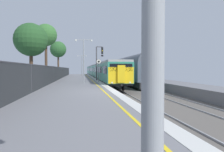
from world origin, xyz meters
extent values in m
cube|color=slate|center=(-2.50, 0.00, -0.50)|extent=(6.40, 110.00, 1.00)
cube|color=silver|center=(0.40, 0.00, 0.01)|extent=(0.60, 110.00, 0.01)
cube|color=yellow|center=(-0.35, 0.00, 0.01)|extent=(0.12, 110.00, 0.01)
cube|color=#56514C|center=(6.20, 0.00, -1.10)|extent=(11.00, 110.00, 0.20)
cube|color=gray|center=(1.38, 0.00, -0.96)|extent=(0.07, 110.00, 0.08)
cube|color=gray|center=(2.82, 0.00, -0.96)|extent=(0.07, 110.00, 0.08)
cube|color=gray|center=(5.38, 0.00, -0.96)|extent=(0.07, 110.00, 0.08)
cube|color=gray|center=(6.82, 0.00, -0.96)|extent=(0.07, 110.00, 0.08)
cube|color=#2D846B|center=(2.10, 15.81, 1.27)|extent=(2.80, 19.88, 2.30)
cube|color=black|center=(2.10, 15.81, -0.01)|extent=(2.64, 19.28, 0.25)
cube|color=#999E9E|center=(2.10, 15.81, 2.54)|extent=(2.68, 19.88, 0.24)
cube|color=black|center=(0.69, 15.81, 1.57)|extent=(0.02, 18.28, 0.84)
cube|color=teal|center=(0.69, 10.84, 1.17)|extent=(0.03, 1.10, 1.90)
cube|color=teal|center=(0.69, 20.78, 1.17)|extent=(0.03, 1.10, 1.90)
cylinder|color=black|center=(1.32, 8.47, -0.50)|extent=(0.12, 0.84, 0.84)
cylinder|color=black|center=(2.88, 8.47, -0.50)|extent=(0.12, 0.84, 0.84)
cylinder|color=black|center=(1.32, 23.15, -0.50)|extent=(0.12, 0.84, 0.84)
cylinder|color=black|center=(2.88, 23.15, -0.50)|extent=(0.12, 0.84, 0.84)
cube|color=#2D846B|center=(2.10, 36.29, 1.27)|extent=(2.80, 19.88, 2.30)
cube|color=black|center=(2.10, 36.29, -0.01)|extent=(2.64, 19.28, 0.25)
cube|color=#999E9E|center=(2.10, 36.29, 2.54)|extent=(2.68, 19.88, 0.24)
cube|color=black|center=(0.69, 36.29, 1.57)|extent=(0.02, 18.28, 0.84)
cube|color=teal|center=(0.69, 31.32, 1.17)|extent=(0.03, 1.10, 1.90)
cube|color=teal|center=(0.69, 41.26, 1.17)|extent=(0.03, 1.10, 1.90)
cylinder|color=black|center=(1.32, 28.95, -0.50)|extent=(0.12, 0.84, 0.84)
cylinder|color=black|center=(2.88, 28.95, -0.50)|extent=(0.12, 0.84, 0.84)
cylinder|color=black|center=(1.32, 43.64, -0.50)|extent=(0.12, 0.84, 0.84)
cylinder|color=black|center=(2.88, 43.64, -0.50)|extent=(0.12, 0.84, 0.84)
cube|color=#2D846B|center=(2.10, 56.78, 1.27)|extent=(2.80, 19.88, 2.30)
cube|color=black|center=(2.10, 56.78, -0.01)|extent=(2.64, 19.28, 0.25)
cube|color=#999E9E|center=(2.10, 56.78, 2.54)|extent=(2.68, 19.88, 0.24)
cube|color=black|center=(0.69, 56.78, 1.57)|extent=(0.02, 18.28, 0.84)
cube|color=teal|center=(0.69, 51.81, 1.17)|extent=(0.03, 1.10, 1.90)
cube|color=teal|center=(0.69, 61.75, 1.17)|extent=(0.03, 1.10, 1.90)
cylinder|color=black|center=(1.32, 49.44, -0.50)|extent=(0.12, 0.84, 0.84)
cylinder|color=black|center=(2.88, 49.44, -0.50)|extent=(0.12, 0.84, 0.84)
cylinder|color=black|center=(1.32, 64.12, -0.50)|extent=(0.12, 0.84, 0.84)
cylinder|color=black|center=(2.88, 64.12, -0.50)|extent=(0.12, 0.84, 0.84)
cube|color=yellow|center=(2.10, 5.91, 1.02)|extent=(2.70, 0.10, 1.70)
cube|color=black|center=(2.10, 5.90, 1.82)|extent=(2.40, 0.08, 0.80)
cube|color=yellow|center=(2.10, 5.77, 1.17)|extent=(0.80, 0.24, 1.80)
cylinder|color=white|center=(1.15, 5.85, 0.27)|extent=(0.18, 0.06, 0.18)
cylinder|color=white|center=(3.05, 5.85, 0.27)|extent=(0.18, 0.06, 0.18)
cylinder|color=black|center=(2.10, 5.62, 0.02)|extent=(0.20, 0.35, 0.20)
cube|color=black|center=(2.10, 36.29, 2.79)|extent=(0.60, 0.90, 0.20)
cube|color=#232326|center=(6.10, 14.98, -0.38)|extent=(2.30, 12.54, 0.79)
cube|color=#4C5666|center=(6.10, 14.98, 1.30)|extent=(2.60, 11.74, 2.56)
cylinder|color=#515660|center=(6.10, 14.98, 2.58)|extent=(2.39, 11.34, 2.39)
cylinder|color=black|center=(5.32, 10.70, -0.50)|extent=(0.12, 0.84, 0.84)
cylinder|color=black|center=(6.88, 10.70, -0.50)|extent=(0.12, 0.84, 0.84)
cylinder|color=black|center=(5.32, 19.25, -0.50)|extent=(0.12, 0.84, 0.84)
cylinder|color=black|center=(6.88, 19.25, -0.50)|extent=(0.12, 0.84, 0.84)
cube|color=#232326|center=(6.10, 28.32, -0.38)|extent=(2.30, 12.54, 0.79)
cube|color=#4C5666|center=(6.10, 28.32, 1.30)|extent=(2.60, 11.74, 2.56)
cylinder|color=#515660|center=(6.10, 28.32, 2.58)|extent=(2.39, 11.34, 2.39)
cylinder|color=black|center=(5.32, 24.05, -0.50)|extent=(0.12, 0.84, 0.84)
cylinder|color=black|center=(6.88, 24.05, -0.50)|extent=(0.12, 0.84, 0.84)
cylinder|color=black|center=(5.32, 32.59, -0.50)|extent=(0.12, 0.84, 0.84)
cylinder|color=black|center=(6.88, 32.59, -0.50)|extent=(0.12, 0.84, 0.84)
cube|color=#232326|center=(6.10, 41.66, -0.38)|extent=(2.30, 12.54, 0.79)
cube|color=#4C5666|center=(6.10, 41.66, 1.30)|extent=(2.60, 11.74, 2.56)
cylinder|color=#515660|center=(6.10, 41.66, 2.58)|extent=(2.39, 11.34, 2.39)
cylinder|color=black|center=(5.32, 37.39, -0.50)|extent=(0.12, 0.84, 0.84)
cylinder|color=black|center=(6.88, 37.39, -0.50)|extent=(0.12, 0.84, 0.84)
cylinder|color=black|center=(5.32, 45.94, -0.50)|extent=(0.12, 0.84, 0.84)
cylinder|color=black|center=(6.88, 45.94, -0.50)|extent=(0.12, 0.84, 0.84)
cylinder|color=#47474C|center=(0.35, 15.67, 2.49)|extent=(0.18, 0.18, 4.97)
cube|color=#47474C|center=(0.80, 15.67, 4.97)|extent=(0.90, 0.12, 0.12)
cube|color=black|center=(1.20, 15.67, 4.42)|extent=(0.28, 0.20, 1.00)
cylinder|color=black|center=(1.20, 15.55, 4.74)|extent=(0.16, 0.04, 0.16)
cylinder|color=yellow|center=(1.20, 15.55, 4.42)|extent=(0.16, 0.04, 0.16)
cylinder|color=black|center=(1.20, 15.55, 4.10)|extent=(0.16, 0.04, 0.16)
cube|color=black|center=(1.20, 15.67, 3.67)|extent=(0.32, 0.16, 0.24)
cylinder|color=#59595B|center=(0.25, 10.96, 1.28)|extent=(0.08, 0.08, 2.56)
cylinder|color=black|center=(0.25, 10.95, 2.61)|extent=(0.59, 0.02, 0.59)
cylinder|color=silver|center=(0.25, 10.94, 2.61)|extent=(0.56, 0.02, 0.56)
cube|color=black|center=(0.25, 10.93, 2.61)|extent=(0.24, 0.01, 0.18)
cylinder|color=#93999E|center=(-1.67, 9.05, 2.58)|extent=(0.14, 0.14, 5.15)
cube|color=#93999E|center=(-1.22, 9.05, 5.05)|extent=(0.90, 0.08, 0.08)
cylinder|color=silver|center=(-0.77, 9.05, 4.97)|extent=(0.20, 0.20, 0.18)
cube|color=#93999E|center=(-2.12, 9.05, 5.05)|extent=(0.90, 0.08, 0.08)
cylinder|color=silver|center=(-2.57, 9.05, 4.97)|extent=(0.20, 0.20, 0.18)
cylinder|color=#93999E|center=(-1.67, 31.83, 2.41)|extent=(0.14, 0.14, 4.82)
cube|color=#93999E|center=(-1.22, 31.83, 4.72)|extent=(0.90, 0.08, 0.08)
cylinder|color=silver|center=(-0.77, 31.83, 4.64)|extent=(0.20, 0.20, 0.18)
cube|color=#93999E|center=(-2.12, 31.83, 4.72)|extent=(0.90, 0.08, 0.08)
cylinder|color=silver|center=(-2.57, 31.83, 4.64)|extent=(0.20, 0.20, 0.18)
cube|color=#282B2D|center=(-5.45, 0.00, 0.99)|extent=(0.03, 99.00, 1.99)
cube|color=#38383D|center=(-5.45, 0.00, 1.99)|extent=(0.06, 99.00, 0.06)
cylinder|color=#38383D|center=(-5.45, 0.00, 0.99)|extent=(0.07, 0.07, 1.99)
cylinder|color=#38383D|center=(-5.45, 11.69, 0.99)|extent=(0.07, 0.07, 1.99)
cylinder|color=#38383D|center=(-5.45, 23.38, 0.99)|extent=(0.07, 0.07, 1.99)
cylinder|color=#38383D|center=(-5.45, 35.06, 0.99)|extent=(0.07, 0.07, 1.99)
cylinder|color=#38383D|center=(-5.45, 46.75, 0.99)|extent=(0.07, 0.07, 1.99)
cylinder|color=#473323|center=(-6.71, 30.64, 2.48)|extent=(0.36, 0.36, 4.97)
sphere|color=#285628|center=(-6.71, 30.64, 5.92)|extent=(3.44, 3.44, 3.44)
sphere|color=#285628|center=(-6.64, 30.45, 5.49)|extent=(1.90, 1.90, 1.90)
cylinder|color=#473323|center=(-7.27, 18.12, 2.99)|extent=(0.39, 0.39, 5.99)
sphere|color=#33662D|center=(-7.27, 18.12, 6.92)|extent=(3.40, 3.40, 3.40)
sphere|color=#33662D|center=(-7.28, 17.82, 6.50)|extent=(2.14, 2.14, 2.14)
cylinder|color=#473323|center=(-7.10, 7.45, 1.88)|extent=(0.36, 0.36, 3.76)
sphere|color=#234C23|center=(-7.10, 7.45, 4.70)|extent=(3.42, 3.42, 3.42)
sphere|color=#234C23|center=(-6.96, 7.63, 4.27)|extent=(1.95, 1.95, 1.95)
camera|label=1|loc=(-2.11, -14.93, 1.66)|focal=32.95mm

